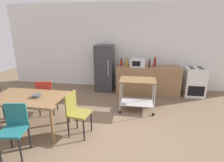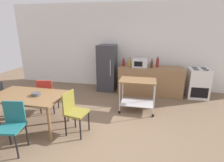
% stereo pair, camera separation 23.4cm
% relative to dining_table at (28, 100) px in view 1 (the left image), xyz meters
% --- Properties ---
extents(ground_plane, '(12.00, 12.00, 0.00)m').
position_rel_dining_table_xyz_m(ground_plane, '(1.63, -0.03, -0.67)').
color(ground_plane, brown).
extents(back_wall, '(8.40, 0.12, 2.90)m').
position_rel_dining_table_xyz_m(back_wall, '(1.63, 3.17, 0.78)').
color(back_wall, white).
rests_on(back_wall, ground_plane).
extents(kitchen_counter, '(2.00, 0.64, 0.90)m').
position_rel_dining_table_xyz_m(kitchen_counter, '(2.53, 2.57, -0.22)').
color(kitchen_counter, olive).
rests_on(kitchen_counter, ground_plane).
extents(dining_table, '(1.50, 0.90, 0.75)m').
position_rel_dining_table_xyz_m(dining_table, '(0.00, 0.00, 0.00)').
color(dining_table, brown).
rests_on(dining_table, ground_plane).
extents(chair_red, '(0.46, 0.46, 0.89)m').
position_rel_dining_table_xyz_m(chair_red, '(-0.00, 0.70, -0.15)').
color(chair_red, '#B72D23').
rests_on(chair_red, ground_plane).
extents(chair_teal, '(0.46, 0.46, 0.89)m').
position_rel_dining_table_xyz_m(chair_teal, '(0.20, -0.73, -0.15)').
color(chair_teal, '#1E666B').
rests_on(chair_teal, ground_plane).
extents(chair_olive, '(0.46, 0.46, 0.89)m').
position_rel_dining_table_xyz_m(chair_olive, '(1.03, -0.02, -0.15)').
color(chair_olive, olive).
rests_on(chair_olive, ground_plane).
extents(stove_oven, '(0.60, 0.61, 0.92)m').
position_rel_dining_table_xyz_m(stove_oven, '(3.98, 2.59, -0.22)').
color(stove_oven, white).
rests_on(stove_oven, ground_plane).
extents(refrigerator, '(0.60, 0.63, 1.55)m').
position_rel_dining_table_xyz_m(refrigerator, '(1.08, 2.67, 0.10)').
color(refrigerator, '#333338').
rests_on(refrigerator, ground_plane).
extents(kitchen_cart, '(0.91, 0.57, 0.85)m').
position_rel_dining_table_xyz_m(kitchen_cart, '(2.22, 1.25, -0.10)').
color(kitchen_cart, brown).
rests_on(kitchen_cart, ground_plane).
extents(bottle_sparkling_water, '(0.08, 0.08, 0.25)m').
position_rel_dining_table_xyz_m(bottle_sparkling_water, '(1.66, 2.58, 0.33)').
color(bottle_sparkling_water, maroon).
rests_on(bottle_sparkling_water, kitchen_counter).
extents(bottle_soy_sauce, '(0.08, 0.08, 0.27)m').
position_rel_dining_table_xyz_m(bottle_soy_sauce, '(1.85, 2.58, 0.34)').
color(bottle_soy_sauce, gold).
rests_on(bottle_soy_sauce, kitchen_counter).
extents(microwave, '(0.46, 0.35, 0.26)m').
position_rel_dining_table_xyz_m(microwave, '(2.18, 2.49, 0.36)').
color(microwave, silver).
rests_on(microwave, kitchen_counter).
extents(bottle_hot_sauce, '(0.07, 0.07, 0.28)m').
position_rel_dining_table_xyz_m(bottle_hot_sauce, '(2.55, 2.49, 0.34)').
color(bottle_hot_sauce, '#4C2D19').
rests_on(bottle_hot_sauce, kitchen_counter).
extents(bottle_wine, '(0.08, 0.08, 0.32)m').
position_rel_dining_table_xyz_m(bottle_wine, '(2.72, 2.61, 0.37)').
color(bottle_wine, maroon).
rests_on(bottle_wine, kitchen_counter).
extents(fruit_bowl, '(0.19, 0.19, 0.07)m').
position_rel_dining_table_xyz_m(fruit_bowl, '(0.20, 0.00, 0.11)').
color(fruit_bowl, '#4C4C4C').
rests_on(fruit_bowl, dining_table).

